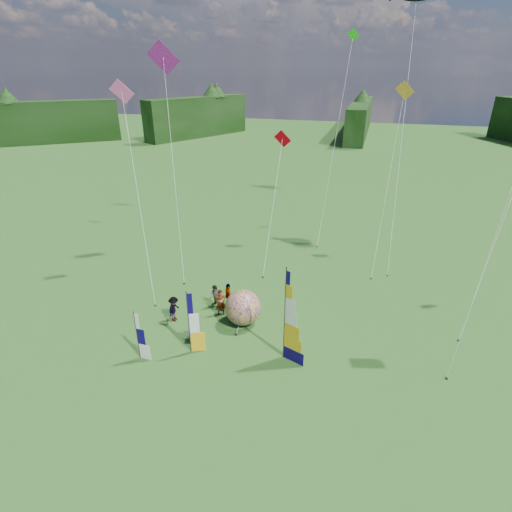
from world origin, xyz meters
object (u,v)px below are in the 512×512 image
(side_banner_left, at_px, (189,324))
(kite_whale, at_px, (404,121))
(spectator_c, at_px, (174,309))
(spectator_d, at_px, (228,295))
(camp_chair, at_px, (192,334))
(bol_inflatable, at_px, (243,308))
(spectator_b, at_px, (215,296))
(feather_banner_main, at_px, (285,316))
(side_banner_far, at_px, (137,336))
(spectator_a, at_px, (221,302))

(side_banner_left, xyz_separation_m, kite_whale, (10.60, 18.47, 8.92))
(kite_whale, bearing_deg, side_banner_left, -124.79)
(spectator_c, relative_size, spectator_d, 0.98)
(camp_chair, bearing_deg, bol_inflatable, 36.79)
(spectator_b, bearing_deg, camp_chair, -53.33)
(feather_banner_main, height_order, kite_whale, kite_whale)
(side_banner_far, xyz_separation_m, spectator_d, (2.92, 6.40, -0.63))
(spectator_b, relative_size, camp_chair, 1.71)
(side_banner_far, relative_size, spectator_c, 1.76)
(spectator_a, distance_m, camp_chair, 3.19)
(side_banner_far, xyz_separation_m, spectator_b, (2.07, 6.12, -0.69))
(side_banner_left, relative_size, side_banner_far, 1.29)
(feather_banner_main, relative_size, side_banner_far, 1.83)
(camp_chair, relative_size, kite_whale, 0.04)
(feather_banner_main, xyz_separation_m, bol_inflatable, (-3.19, 2.50, -1.61))
(spectator_c, bearing_deg, camp_chair, -128.28)
(bol_inflatable, height_order, spectator_a, bol_inflatable)
(feather_banner_main, bearing_deg, camp_chair, -158.49)
(spectator_a, bearing_deg, side_banner_far, -145.68)
(spectator_d, bearing_deg, side_banner_far, 118.92)
(spectator_a, relative_size, kite_whale, 0.08)
(kite_whale, bearing_deg, side_banner_far, -128.47)
(bol_inflatable, height_order, spectator_b, bol_inflatable)
(spectator_b, xyz_separation_m, camp_chair, (0.06, -3.83, -0.33))
(spectator_c, bearing_deg, side_banner_left, -137.09)
(side_banner_left, height_order, spectator_d, side_banner_left)
(side_banner_left, relative_size, spectator_d, 2.22)
(camp_chair, height_order, kite_whale, kite_whale)
(side_banner_left, distance_m, spectator_b, 4.97)
(feather_banner_main, height_order, spectator_d, feather_banner_main)
(side_banner_far, relative_size, bol_inflatable, 1.32)
(side_banner_far, height_order, spectator_c, side_banner_far)
(feather_banner_main, distance_m, spectator_a, 6.02)
(bol_inflatable, distance_m, spectator_d, 2.20)
(side_banner_far, height_order, spectator_d, side_banner_far)
(side_banner_left, height_order, bol_inflatable, side_banner_left)
(feather_banner_main, bearing_deg, kite_whale, 93.46)
(bol_inflatable, relative_size, spectator_a, 1.27)
(side_banner_left, xyz_separation_m, bol_inflatable, (1.96, 3.56, -0.80))
(spectator_b, height_order, kite_whale, kite_whale)
(feather_banner_main, bearing_deg, spectator_d, 160.32)
(spectator_d, bearing_deg, bol_inflatable, -171.53)
(feather_banner_main, bearing_deg, side_banner_left, -147.59)
(feather_banner_main, distance_m, camp_chair, 5.97)
(bol_inflatable, relative_size, kite_whale, 0.10)
(camp_chair, bearing_deg, kite_whale, 46.90)
(feather_banner_main, distance_m, spectator_c, 7.86)
(kite_whale, bearing_deg, spectator_b, -133.88)
(feather_banner_main, xyz_separation_m, kite_whale, (5.44, 17.41, 8.11))
(spectator_a, distance_m, spectator_c, 3.00)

